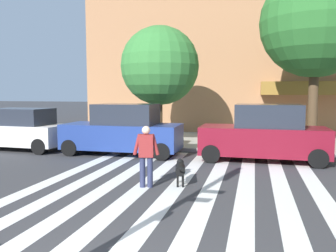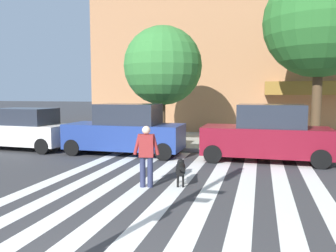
{
  "view_description": "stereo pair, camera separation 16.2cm",
  "coord_description": "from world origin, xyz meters",
  "px_view_note": "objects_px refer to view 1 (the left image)",
  "views": [
    {
      "loc": [
        2.25,
        -3.16,
        2.51
      ],
      "look_at": [
        0.11,
        5.31,
        1.66
      ],
      "focal_mm": 36.68,
      "sensor_mm": 36.0,
      "label": 1
    },
    {
      "loc": [
        2.4,
        -3.12,
        2.51
      ],
      "look_at": [
        0.11,
        5.31,
        1.66
      ],
      "focal_mm": 36.68,
      "sensor_mm": 36.0,
      "label": 2
    }
  ],
  "objects_px": {
    "dog_on_leash": "(180,169)",
    "pedestrian_dog_walker": "(146,153)",
    "parked_car_near_curb": "(20,130)",
    "parked_car_third_in_line": "(264,135)",
    "street_tree_nearest": "(160,66)",
    "parked_car_behind_first": "(123,131)",
    "street_tree_middle": "(316,22)"
  },
  "relations": [
    {
      "from": "parked_car_third_in_line",
      "to": "street_tree_middle",
      "type": "xyz_separation_m",
      "value": [
        2.05,
        2.75,
        4.45
      ]
    },
    {
      "from": "dog_on_leash",
      "to": "street_tree_nearest",
      "type": "bearing_deg",
      "value": 109.93
    },
    {
      "from": "parked_car_third_in_line",
      "to": "pedestrian_dog_walker",
      "type": "distance_m",
      "value": 5.42
    },
    {
      "from": "parked_car_third_in_line",
      "to": "street_tree_middle",
      "type": "distance_m",
      "value": 5.61
    },
    {
      "from": "street_tree_middle",
      "to": "pedestrian_dog_walker",
      "type": "height_order",
      "value": "street_tree_middle"
    },
    {
      "from": "parked_car_near_curb",
      "to": "street_tree_nearest",
      "type": "relative_size",
      "value": 0.78
    },
    {
      "from": "parked_car_third_in_line",
      "to": "street_tree_middle",
      "type": "relative_size",
      "value": 0.6
    },
    {
      "from": "parked_car_near_curb",
      "to": "parked_car_third_in_line",
      "type": "relative_size",
      "value": 0.94
    },
    {
      "from": "street_tree_middle",
      "to": "dog_on_leash",
      "type": "relative_size",
      "value": 7.42
    },
    {
      "from": "parked_car_behind_first",
      "to": "street_tree_nearest",
      "type": "distance_m",
      "value": 4.01
    },
    {
      "from": "street_tree_middle",
      "to": "pedestrian_dog_walker",
      "type": "distance_m",
      "value": 9.92
    },
    {
      "from": "parked_car_third_in_line",
      "to": "dog_on_leash",
      "type": "height_order",
      "value": "parked_car_third_in_line"
    },
    {
      "from": "parked_car_near_curb",
      "to": "pedestrian_dog_walker",
      "type": "xyz_separation_m",
      "value": [
        7.24,
        -4.43,
        0.03
      ]
    },
    {
      "from": "parked_car_behind_first",
      "to": "parked_car_third_in_line",
      "type": "xyz_separation_m",
      "value": [
        5.51,
        -0.0,
        0.01
      ]
    },
    {
      "from": "pedestrian_dog_walker",
      "to": "dog_on_leash",
      "type": "xyz_separation_m",
      "value": [
        0.82,
        0.48,
        -0.48
      ]
    },
    {
      "from": "parked_car_near_curb",
      "to": "street_tree_middle",
      "type": "height_order",
      "value": "street_tree_middle"
    },
    {
      "from": "parked_car_near_curb",
      "to": "dog_on_leash",
      "type": "height_order",
      "value": "parked_car_near_curb"
    },
    {
      "from": "parked_car_near_curb",
      "to": "street_tree_nearest",
      "type": "bearing_deg",
      "value": 26.11
    },
    {
      "from": "street_tree_middle",
      "to": "parked_car_behind_first",
      "type": "bearing_deg",
      "value": -160.04
    },
    {
      "from": "dog_on_leash",
      "to": "pedestrian_dog_walker",
      "type": "bearing_deg",
      "value": -149.42
    },
    {
      "from": "street_tree_nearest",
      "to": "street_tree_middle",
      "type": "height_order",
      "value": "street_tree_middle"
    },
    {
      "from": "parked_car_behind_first",
      "to": "street_tree_middle",
      "type": "height_order",
      "value": "street_tree_middle"
    },
    {
      "from": "parked_car_third_in_line",
      "to": "parked_car_behind_first",
      "type": "bearing_deg",
      "value": 179.99
    },
    {
      "from": "parked_car_near_curb",
      "to": "street_tree_nearest",
      "type": "height_order",
      "value": "street_tree_nearest"
    },
    {
      "from": "parked_car_third_in_line",
      "to": "street_tree_nearest",
      "type": "height_order",
      "value": "street_tree_nearest"
    },
    {
      "from": "parked_car_behind_first",
      "to": "street_tree_middle",
      "type": "xyz_separation_m",
      "value": [
        7.56,
        2.75,
        4.46
      ]
    },
    {
      "from": "parked_car_near_curb",
      "to": "dog_on_leash",
      "type": "distance_m",
      "value": 8.99
    },
    {
      "from": "parked_car_behind_first",
      "to": "parked_car_third_in_line",
      "type": "height_order",
      "value": "parked_car_third_in_line"
    },
    {
      "from": "parked_car_third_in_line",
      "to": "street_tree_nearest",
      "type": "bearing_deg",
      "value": 149.73
    },
    {
      "from": "parked_car_near_curb",
      "to": "parked_car_third_in_line",
      "type": "bearing_deg",
      "value": 0.01
    },
    {
      "from": "parked_car_behind_first",
      "to": "pedestrian_dog_walker",
      "type": "xyz_separation_m",
      "value": [
        2.4,
        -4.43,
        -0.04
      ]
    },
    {
      "from": "parked_car_near_curb",
      "to": "pedestrian_dog_walker",
      "type": "height_order",
      "value": "parked_car_near_curb"
    }
  ]
}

